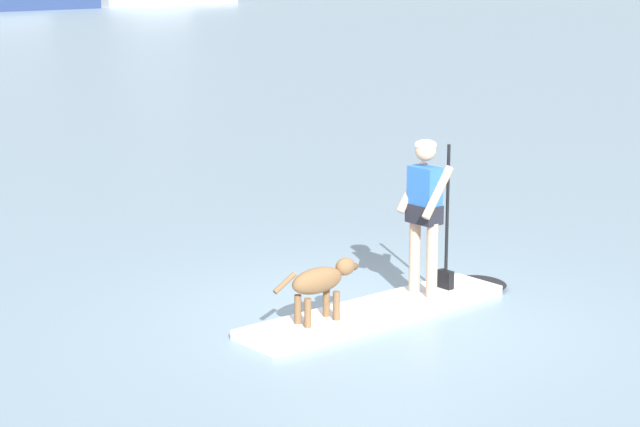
# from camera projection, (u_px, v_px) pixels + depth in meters

# --- Properties ---
(ground_plane) EXTENTS (400.00, 400.00, 0.00)m
(ground_plane) POSITION_uv_depth(u_px,v_px,m) (375.00, 316.00, 11.82)
(ground_plane) COLOR gray
(paddleboard) EXTENTS (3.51, 0.97, 0.10)m
(paddleboard) POSITION_uv_depth(u_px,v_px,m) (391.00, 307.00, 11.95)
(paddleboard) COLOR silver
(paddleboard) RESTS_ON ground_plane
(person_paddler) EXTENTS (0.63, 0.51, 1.67)m
(person_paddler) POSITION_uv_depth(u_px,v_px,m) (425.00, 206.00, 12.02)
(person_paddler) COLOR tan
(person_paddler) RESTS_ON paddleboard
(dog) EXTENTS (1.08, 0.27, 0.59)m
(dog) POSITION_uv_depth(u_px,v_px,m) (321.00, 282.00, 11.25)
(dog) COLOR brown
(dog) RESTS_ON paddleboard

